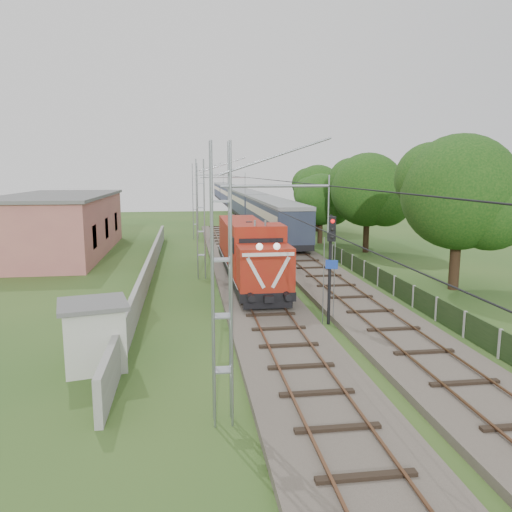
{
  "coord_description": "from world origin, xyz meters",
  "views": [
    {
      "loc": [
        -3.91,
        -21.48,
        7.2
      ],
      "look_at": [
        0.13,
        7.58,
        2.2
      ],
      "focal_mm": 35.0,
      "sensor_mm": 36.0,
      "label": 1
    }
  ],
  "objects": [
    {
      "name": "ground",
      "position": [
        0.0,
        0.0,
        0.0
      ],
      "size": [
        140.0,
        140.0,
        0.0
      ],
      "primitive_type": "plane",
      "color": "#2C531F",
      "rests_on": "ground"
    },
    {
      "name": "boundary_wall",
      "position": [
        -6.5,
        12.0,
        0.75
      ],
      "size": [
        0.25,
        40.0,
        1.5
      ],
      "primitive_type": "cube",
      "color": "#9E9E99",
      "rests_on": "ground"
    },
    {
      "name": "coach_rake",
      "position": [
        5.0,
        65.33,
        2.6
      ],
      "size": [
        3.16,
        94.19,
        3.65
      ],
      "color": "black",
      "rests_on": "ground"
    },
    {
      "name": "relay_hut",
      "position": [
        -7.4,
        -3.21,
        1.26
      ],
      "size": [
        2.9,
        2.9,
        2.5
      ],
      "color": "beige",
      "rests_on": "ground"
    },
    {
      "name": "station_building",
      "position": [
        -15.0,
        24.0,
        2.63
      ],
      "size": [
        8.4,
        20.4,
        5.22
      ],
      "color": "#BC6F65",
      "rests_on": "ground"
    },
    {
      "name": "signal_post",
      "position": [
        2.66,
        0.62,
        3.58
      ],
      "size": [
        0.54,
        0.45,
        5.21
      ],
      "color": "black",
      "rests_on": "ground"
    },
    {
      "name": "fence",
      "position": [
        8.0,
        3.0,
        0.6
      ],
      "size": [
        0.12,
        32.0,
        1.2
      ],
      "color": "black",
      "rests_on": "ground"
    },
    {
      "name": "track_main",
      "position": [
        0.0,
        7.0,
        0.18
      ],
      "size": [
        4.2,
        70.0,
        0.45
      ],
      "color": "#6B6054",
      "rests_on": "ground"
    },
    {
      "name": "tree_b",
      "position": [
        12.04,
        21.04,
        5.5
      ],
      "size": [
        6.8,
        6.48,
        8.82
      ],
      "color": "#3E2519",
      "rests_on": "ground"
    },
    {
      "name": "track_side",
      "position": [
        5.0,
        20.0,
        0.18
      ],
      "size": [
        4.2,
        80.0,
        0.45
      ],
      "color": "#6B6054",
      "rests_on": "ground"
    },
    {
      "name": "tree_a",
      "position": [
        12.38,
        6.58,
        5.87
      ],
      "size": [
        7.27,
        6.92,
        9.42
      ],
      "color": "#3E2519",
      "rests_on": "ground"
    },
    {
      "name": "tree_d",
      "position": [
        11.74,
        36.96,
        4.97
      ],
      "size": [
        6.14,
        5.85,
        7.96
      ],
      "color": "#3E2519",
      "rests_on": "ground"
    },
    {
      "name": "locomotive",
      "position": [
        0.0,
        10.3,
        2.16
      ],
      "size": [
        2.87,
        16.38,
        4.16
      ],
      "color": "black",
      "rests_on": "ground"
    },
    {
      "name": "tree_c",
      "position": [
        9.43,
        27.11,
        4.35
      ],
      "size": [
        5.38,
        5.12,
        6.98
      ],
      "color": "#3E2519",
      "rests_on": "ground"
    },
    {
      "name": "catenary",
      "position": [
        -2.95,
        12.0,
        4.05
      ],
      "size": [
        3.31,
        70.0,
        8.0
      ],
      "color": "gray",
      "rests_on": "ground"
    }
  ]
}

